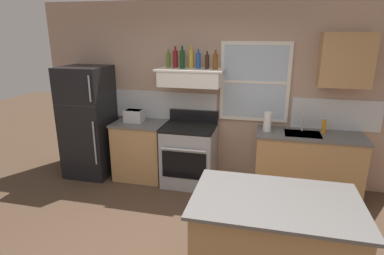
# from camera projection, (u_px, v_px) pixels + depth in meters

# --- Properties ---
(back_wall) EXTENTS (5.40, 0.11, 2.70)m
(back_wall) POSITION_uv_depth(u_px,v_px,m) (213.00, 93.00, 4.84)
(back_wall) COLOR tan
(back_wall) RESTS_ON ground_plane
(refrigerator) EXTENTS (0.70, 0.72, 1.75)m
(refrigerator) POSITION_uv_depth(u_px,v_px,m) (88.00, 122.00, 5.05)
(refrigerator) COLOR black
(refrigerator) RESTS_ON ground_plane
(counter_left_of_stove) EXTENTS (0.79, 0.63, 0.91)m
(counter_left_of_stove) POSITION_uv_depth(u_px,v_px,m) (141.00, 150.00, 5.03)
(counter_left_of_stove) COLOR tan
(counter_left_of_stove) RESTS_ON ground_plane
(toaster) EXTENTS (0.30, 0.20, 0.19)m
(toaster) POSITION_uv_depth(u_px,v_px,m) (134.00, 116.00, 4.90)
(toaster) COLOR silver
(toaster) RESTS_ON counter_left_of_stove
(stove_range) EXTENTS (0.76, 0.69, 1.09)m
(stove_range) POSITION_uv_depth(u_px,v_px,m) (189.00, 154.00, 4.82)
(stove_range) COLOR #9EA0A5
(stove_range) RESTS_ON ground_plane
(range_hood_shelf) EXTENTS (0.96, 0.52, 0.24)m
(range_hood_shelf) POSITION_uv_depth(u_px,v_px,m) (191.00, 77.00, 4.57)
(range_hood_shelf) COLOR white
(bottle_olive_oil_square) EXTENTS (0.06, 0.06, 0.26)m
(bottle_olive_oil_square) POSITION_uv_depth(u_px,v_px,m) (168.00, 60.00, 4.62)
(bottle_olive_oil_square) COLOR #4C601E
(bottle_olive_oil_square) RESTS_ON range_hood_shelf
(bottle_red_label_wine) EXTENTS (0.07, 0.07, 0.30)m
(bottle_red_label_wine) POSITION_uv_depth(u_px,v_px,m) (175.00, 59.00, 4.60)
(bottle_red_label_wine) COLOR maroon
(bottle_red_label_wine) RESTS_ON range_hood_shelf
(bottle_dark_green_wine) EXTENTS (0.07, 0.07, 0.32)m
(bottle_dark_green_wine) POSITION_uv_depth(u_px,v_px,m) (182.00, 59.00, 4.50)
(bottle_dark_green_wine) COLOR #143819
(bottle_dark_green_wine) RESTS_ON range_hood_shelf
(bottle_champagne_gold_foil) EXTENTS (0.08, 0.08, 0.32)m
(bottle_champagne_gold_foil) POSITION_uv_depth(u_px,v_px,m) (191.00, 59.00, 4.54)
(bottle_champagne_gold_foil) COLOR #B29333
(bottle_champagne_gold_foil) RESTS_ON range_hood_shelf
(bottle_blue_liqueur) EXTENTS (0.07, 0.07, 0.28)m
(bottle_blue_liqueur) POSITION_uv_depth(u_px,v_px,m) (198.00, 60.00, 4.49)
(bottle_blue_liqueur) COLOR #1E478C
(bottle_blue_liqueur) RESTS_ON range_hood_shelf
(bottle_brown_stout) EXTENTS (0.06, 0.06, 0.25)m
(bottle_brown_stout) POSITION_uv_depth(u_px,v_px,m) (207.00, 61.00, 4.48)
(bottle_brown_stout) COLOR #381E0F
(bottle_brown_stout) RESTS_ON range_hood_shelf
(bottle_amber_wine) EXTENTS (0.07, 0.07, 0.27)m
(bottle_amber_wine) POSITION_uv_depth(u_px,v_px,m) (215.00, 61.00, 4.38)
(bottle_amber_wine) COLOR brown
(bottle_amber_wine) RESTS_ON range_hood_shelf
(counter_right_with_sink) EXTENTS (1.43, 0.63, 0.91)m
(counter_right_with_sink) POSITION_uv_depth(u_px,v_px,m) (307.00, 164.00, 4.47)
(counter_right_with_sink) COLOR tan
(counter_right_with_sink) RESTS_ON ground_plane
(sink_faucet) EXTENTS (0.03, 0.17, 0.28)m
(sink_faucet) POSITION_uv_depth(u_px,v_px,m) (303.00, 119.00, 4.41)
(sink_faucet) COLOR silver
(sink_faucet) RESTS_ON counter_right_with_sink
(paper_towel_roll) EXTENTS (0.11, 0.11, 0.27)m
(paper_towel_roll) POSITION_uv_depth(u_px,v_px,m) (267.00, 122.00, 4.43)
(paper_towel_roll) COLOR white
(paper_towel_roll) RESTS_ON counter_right_with_sink
(dish_soap_bottle) EXTENTS (0.06, 0.06, 0.18)m
(dish_soap_bottle) POSITION_uv_depth(u_px,v_px,m) (324.00, 126.00, 4.37)
(dish_soap_bottle) COLOR orange
(dish_soap_bottle) RESTS_ON counter_right_with_sink
(kitchen_island) EXTENTS (1.40, 0.90, 0.91)m
(kitchen_island) POSITION_uv_depth(u_px,v_px,m) (272.00, 245.00, 2.78)
(kitchen_island) COLOR tan
(kitchen_island) RESTS_ON ground_plane
(upper_cabinet_right) EXTENTS (0.64, 0.32, 0.70)m
(upper_cabinet_right) POSITION_uv_depth(u_px,v_px,m) (346.00, 60.00, 4.11)
(upper_cabinet_right) COLOR tan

